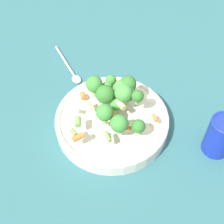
# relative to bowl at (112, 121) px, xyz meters

# --- Properties ---
(ground_plane) EXTENTS (3.00, 3.00, 0.00)m
(ground_plane) POSITION_rel_bowl_xyz_m (0.00, 0.00, -0.02)
(ground_plane) COLOR #2D6066
(bowl) EXTENTS (0.29, 0.29, 0.04)m
(bowl) POSITION_rel_bowl_xyz_m (0.00, 0.00, 0.00)
(bowl) COLOR silver
(bowl) RESTS_ON ground_plane
(pasta_salad) EXTENTS (0.21, 0.21, 0.08)m
(pasta_salad) POSITION_rel_bowl_xyz_m (0.01, 0.02, 0.07)
(pasta_salad) COLOR #8CB766
(pasta_salad) RESTS_ON bowl
(cup) EXTENTS (0.07, 0.07, 0.11)m
(cup) POSITION_rel_bowl_xyz_m (0.24, -0.12, 0.03)
(cup) COLOR #192DAD
(cup) RESTS_ON ground_plane
(spoon) EXTENTS (0.07, 0.18, 0.01)m
(spoon) POSITION_rel_bowl_xyz_m (-0.08, 0.22, -0.02)
(spoon) COLOR silver
(spoon) RESTS_ON ground_plane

